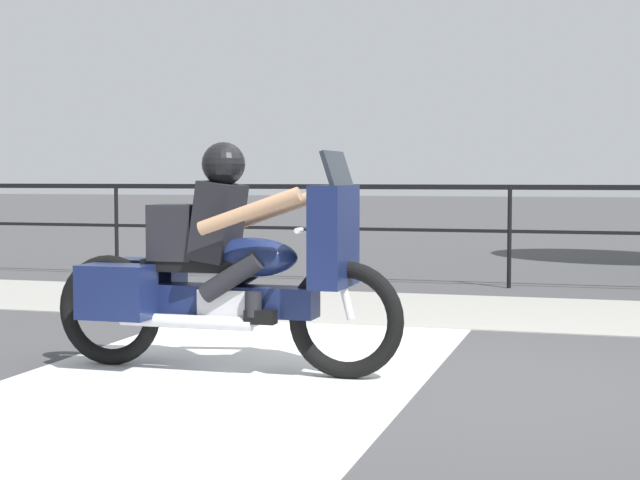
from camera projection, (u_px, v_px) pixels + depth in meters
name	position (u px, v px, depth m)	size (l,w,h in m)	color
ground_plane	(427.00, 383.00, 6.20)	(120.00, 120.00, 0.00)	#424244
sidewalk_band	(488.00, 311.00, 9.46)	(44.00, 2.40, 0.01)	#99968E
crosswalk_band	(222.00, 376.00, 6.38)	(2.61, 6.00, 0.01)	silver
fence_railing	(510.00, 207.00, 11.43)	(36.00, 0.05, 1.21)	black
motorcycle	(223.00, 269.00, 6.51)	(2.45, 0.76, 1.53)	black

